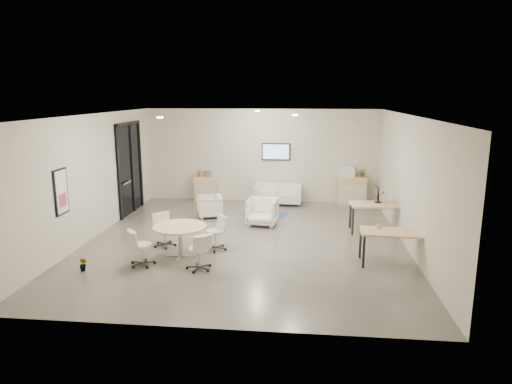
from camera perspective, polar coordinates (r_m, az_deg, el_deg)
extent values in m
cube|color=#54524D|center=(11.93, -1.31, -7.94)|extent=(8.00, 9.00, 0.80)
cube|color=white|center=(11.20, -1.41, 11.65)|extent=(8.00, 9.00, 0.80)
cube|color=beige|center=(16.21, 0.83, 4.75)|extent=(8.00, 0.80, 3.20)
cube|color=beige|center=(6.71, -6.67, -6.23)|extent=(8.00, 0.80, 3.20)
cube|color=beige|center=(12.71, -21.45, 1.81)|extent=(0.80, 9.00, 3.20)
cube|color=beige|center=(11.69, 20.57, 1.03)|extent=(0.80, 9.00, 3.20)
cube|color=black|center=(14.81, -15.50, 2.90)|extent=(0.02, 1.90, 2.85)
cube|color=black|center=(14.65, -15.74, 8.25)|extent=(0.06, 1.90, 0.08)
cube|color=black|center=(13.97, -16.77, 2.29)|extent=(0.06, 0.08, 2.85)
cube|color=black|center=(15.64, -14.24, 3.45)|extent=(0.06, 0.08, 2.85)
cube|color=black|center=(14.94, -15.22, 3.00)|extent=(0.06, 0.07, 2.85)
cube|color=#B2B2B7|center=(14.44, -15.84, 1.14)|extent=(0.04, 0.60, 0.05)
cube|color=black|center=(11.14, -23.20, 0.04)|extent=(0.04, 0.54, 1.04)
cube|color=white|center=(11.13, -23.10, 0.03)|extent=(0.01, 0.46, 0.96)
cube|color=#BE3D69|center=(11.17, -23.00, -0.97)|extent=(0.01, 0.32, 0.30)
cube|color=black|center=(15.72, 2.51, 5.05)|extent=(0.98, 0.05, 0.58)
cube|color=#83B0E2|center=(15.69, 2.50, 5.04)|extent=(0.90, 0.01, 0.50)
cylinder|color=#FFEAC6|center=(10.62, -11.91, 9.10)|extent=(0.14, 0.14, 0.03)
cylinder|color=#FFEAC6|center=(11.62, 4.88, 9.56)|extent=(0.14, 0.14, 0.03)
cylinder|color=#FFEAC6|center=(14.19, 0.15, 10.08)|extent=(0.14, 0.14, 0.03)
cube|color=tan|center=(16.09, -6.32, 0.39)|extent=(0.76, 0.38, 0.86)
cube|color=silver|center=(15.95, -7.08, -0.05)|extent=(0.32, 0.02, 0.52)
cube|color=silver|center=(15.88, -5.85, -0.08)|extent=(0.32, 0.02, 0.52)
cube|color=tan|center=(15.78, 11.85, 0.15)|extent=(0.96, 0.45, 0.96)
cube|color=silver|center=(15.55, 11.11, -0.35)|extent=(0.40, 0.02, 0.58)
cube|color=silver|center=(15.59, 12.73, -0.39)|extent=(0.40, 0.02, 0.58)
cube|color=red|center=(16.04, -7.20, 2.29)|extent=(0.04, 0.14, 0.22)
cube|color=#337FCC|center=(16.03, -7.00, 2.29)|extent=(0.04, 0.14, 0.22)
cube|color=gold|center=(16.01, -6.80, 2.28)|extent=(0.04, 0.14, 0.22)
cube|color=#4CB24C|center=(16.00, -6.60, 2.28)|extent=(0.04, 0.14, 0.22)
cube|color=#CC6619|center=(15.99, -6.40, 2.28)|extent=(0.04, 0.14, 0.22)
cube|color=purple|center=(15.98, -6.20, 2.28)|extent=(0.04, 0.14, 0.22)
cube|color=#E54C7F|center=(15.96, -6.00, 2.27)|extent=(0.04, 0.14, 0.22)
cube|color=teal|center=(15.95, -5.80, 2.27)|extent=(0.04, 0.14, 0.22)
cube|color=white|center=(15.64, 11.34, 2.42)|extent=(0.54, 0.47, 0.29)
cube|color=white|center=(15.61, 11.36, 3.06)|extent=(0.41, 0.35, 0.06)
cube|color=silver|center=(15.57, 2.78, -0.64)|extent=(1.59, 0.82, 0.30)
cube|color=silver|center=(15.81, 2.85, 0.65)|extent=(1.58, 0.21, 0.30)
cube|color=silver|center=(15.60, 0.15, -0.05)|extent=(0.15, 0.79, 0.59)
cube|color=silver|center=(15.52, 5.43, -0.17)|extent=(0.15, 0.79, 0.59)
cube|color=navy|center=(14.36, 1.13, -2.73)|extent=(1.55, 1.28, 0.01)
imported|color=silver|center=(14.00, -5.82, -1.66)|extent=(0.85, 0.88, 0.73)
imported|color=silver|center=(13.07, 0.79, -2.32)|extent=(0.91, 0.86, 0.85)
cube|color=tan|center=(12.74, 15.11, -1.53)|extent=(1.59, 0.89, 0.04)
cube|color=black|center=(12.43, 12.00, -3.61)|extent=(0.05, 0.05, 0.75)
cube|color=black|center=(12.66, 18.41, -3.69)|extent=(0.05, 0.05, 0.75)
cube|color=black|center=(13.06, 11.71, -2.83)|extent=(0.05, 0.05, 0.75)
cube|color=black|center=(13.28, 17.82, -2.92)|extent=(0.05, 0.05, 0.75)
cube|color=tan|center=(10.48, 16.84, -4.85)|extent=(1.48, 0.81, 0.04)
cube|color=black|center=(10.20, 13.32, -7.34)|extent=(0.05, 0.05, 0.71)
cube|color=black|center=(10.46, 20.65, -7.31)|extent=(0.05, 0.05, 0.71)
cube|color=black|center=(10.78, 12.91, -6.25)|extent=(0.05, 0.05, 0.71)
cube|color=black|center=(11.03, 19.85, -6.26)|extent=(0.05, 0.05, 0.71)
cylinder|color=black|center=(12.88, 15.01, -1.24)|extent=(0.20, 0.20, 0.02)
cube|color=black|center=(12.85, 15.04, -0.72)|extent=(0.04, 0.03, 0.24)
cube|color=black|center=(12.81, 14.86, -0.06)|extent=(0.03, 0.50, 0.32)
cylinder|color=tan|center=(10.60, -9.49, -4.31)|extent=(1.23, 1.23, 0.04)
cylinder|color=#B2B2B7|center=(10.71, -9.42, -6.23)|extent=(0.10, 0.10, 0.71)
cube|color=#B2B2B7|center=(10.82, -9.36, -7.93)|extent=(0.72, 0.06, 0.03)
cube|color=#B2B2B7|center=(10.82, -9.36, -7.93)|extent=(0.06, 0.72, 0.03)
imported|color=#3F7F3F|center=(15.73, 13.20, 2.25)|extent=(0.27, 0.29, 0.22)
imported|color=#3F7F3F|center=(10.51, -20.75, -8.88)|extent=(0.26, 0.35, 0.14)
imported|color=white|center=(10.59, 15.08, -4.06)|extent=(0.16, 0.14, 0.14)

